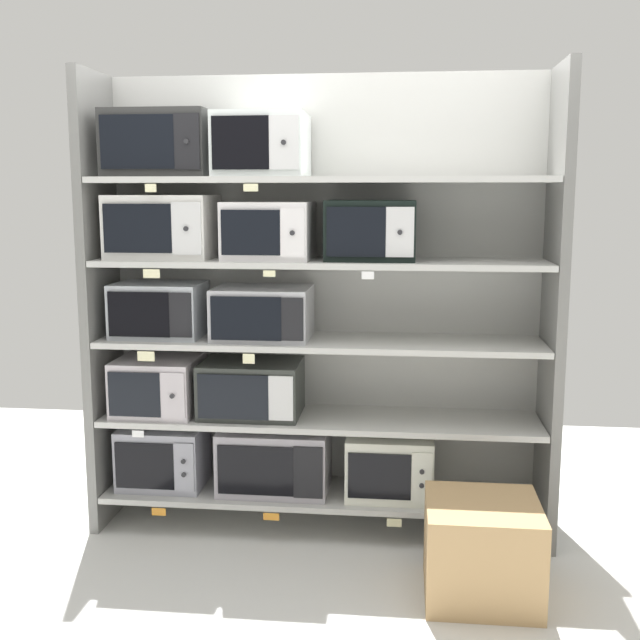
{
  "coord_description": "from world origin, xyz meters",
  "views": [
    {
      "loc": [
        0.43,
        -3.89,
        1.76
      ],
      "look_at": [
        0.0,
        0.0,
        1.12
      ],
      "focal_mm": 43.57,
      "sensor_mm": 36.0,
      "label": 1
    }
  ],
  "objects_px": {
    "microwave_0": "(163,456)",
    "microwave_4": "(251,388)",
    "microwave_10": "(160,144)",
    "microwave_7": "(163,227)",
    "microwave_9": "(371,230)",
    "microwave_11": "(262,145)",
    "microwave_5": "(159,310)",
    "microwave_8": "(269,231)",
    "microwave_6": "(263,313)",
    "microwave_3": "(159,385)",
    "microwave_2": "(390,464)",
    "shipping_carton": "(482,549)",
    "microwave_1": "(275,459)"
  },
  "relations": [
    {
      "from": "microwave_6",
      "to": "microwave_10",
      "type": "bearing_deg",
      "value": 179.98
    },
    {
      "from": "microwave_2",
      "to": "microwave_3",
      "type": "distance_m",
      "value": 1.29
    },
    {
      "from": "microwave_2",
      "to": "microwave_9",
      "type": "distance_m",
      "value": 1.22
    },
    {
      "from": "microwave_1",
      "to": "microwave_0",
      "type": "bearing_deg",
      "value": -180.0
    },
    {
      "from": "microwave_9",
      "to": "microwave_11",
      "type": "xyz_separation_m",
      "value": [
        -0.54,
        0.0,
        0.42
      ]
    },
    {
      "from": "microwave_11",
      "to": "microwave_1",
      "type": "bearing_deg",
      "value": 0.14
    },
    {
      "from": "microwave_3",
      "to": "microwave_8",
      "type": "distance_m",
      "value": 1.02
    },
    {
      "from": "microwave_10",
      "to": "microwave_9",
      "type": "bearing_deg",
      "value": -0.0
    },
    {
      "from": "microwave_9",
      "to": "microwave_11",
      "type": "height_order",
      "value": "microwave_11"
    },
    {
      "from": "microwave_4",
      "to": "shipping_carton",
      "type": "relative_size",
      "value": 1.05
    },
    {
      "from": "microwave_8",
      "to": "microwave_3",
      "type": "bearing_deg",
      "value": -179.99
    },
    {
      "from": "microwave_7",
      "to": "microwave_5",
      "type": "bearing_deg",
      "value": -179.55
    },
    {
      "from": "microwave_2",
      "to": "microwave_5",
      "type": "relative_size",
      "value": 0.98
    },
    {
      "from": "microwave_0",
      "to": "microwave_4",
      "type": "bearing_deg",
      "value": -0.02
    },
    {
      "from": "microwave_4",
      "to": "microwave_5",
      "type": "relative_size",
      "value": 1.13
    },
    {
      "from": "microwave_6",
      "to": "microwave_7",
      "type": "distance_m",
      "value": 0.68
    },
    {
      "from": "microwave_8",
      "to": "microwave_10",
      "type": "relative_size",
      "value": 0.82
    },
    {
      "from": "microwave_2",
      "to": "microwave_10",
      "type": "height_order",
      "value": "microwave_10"
    },
    {
      "from": "microwave_5",
      "to": "microwave_8",
      "type": "bearing_deg",
      "value": 0.02
    },
    {
      "from": "microwave_3",
      "to": "microwave_10",
      "type": "relative_size",
      "value": 0.83
    },
    {
      "from": "microwave_2",
      "to": "microwave_11",
      "type": "xyz_separation_m",
      "value": [
        -0.66,
        -0.0,
        1.63
      ]
    },
    {
      "from": "microwave_6",
      "to": "shipping_carton",
      "type": "height_order",
      "value": "microwave_6"
    },
    {
      "from": "microwave_5",
      "to": "microwave_6",
      "type": "height_order",
      "value": "microwave_5"
    },
    {
      "from": "microwave_8",
      "to": "microwave_7",
      "type": "bearing_deg",
      "value": 180.0
    },
    {
      "from": "microwave_10",
      "to": "microwave_11",
      "type": "bearing_deg",
      "value": -0.0
    },
    {
      "from": "microwave_6",
      "to": "microwave_7",
      "type": "height_order",
      "value": "microwave_7"
    },
    {
      "from": "microwave_7",
      "to": "microwave_6",
      "type": "bearing_deg",
      "value": -0.04
    },
    {
      "from": "microwave_0",
      "to": "microwave_8",
      "type": "relative_size",
      "value": 1.03
    },
    {
      "from": "microwave_8",
      "to": "microwave_11",
      "type": "xyz_separation_m",
      "value": [
        -0.03,
        -0.0,
        0.42
      ]
    },
    {
      "from": "microwave_2",
      "to": "microwave_6",
      "type": "distance_m",
      "value": 1.03
    },
    {
      "from": "microwave_10",
      "to": "microwave_7",
      "type": "bearing_deg",
      "value": 162.83
    },
    {
      "from": "microwave_3",
      "to": "microwave_8",
      "type": "xyz_separation_m",
      "value": [
        0.6,
        0.0,
        0.82
      ]
    },
    {
      "from": "microwave_9",
      "to": "microwave_8",
      "type": "bearing_deg",
      "value": 179.98
    },
    {
      "from": "microwave_5",
      "to": "microwave_8",
      "type": "xyz_separation_m",
      "value": [
        0.59,
        0.0,
        0.41
      ]
    },
    {
      "from": "microwave_6",
      "to": "microwave_8",
      "type": "relative_size",
      "value": 1.13
    },
    {
      "from": "microwave_5",
      "to": "microwave_6",
      "type": "distance_m",
      "value": 0.55
    },
    {
      "from": "microwave_0",
      "to": "microwave_7",
      "type": "distance_m",
      "value": 1.23
    },
    {
      "from": "microwave_2",
      "to": "microwave_0",
      "type": "bearing_deg",
      "value": -179.99
    },
    {
      "from": "microwave_7",
      "to": "microwave_11",
      "type": "xyz_separation_m",
      "value": [
        0.52,
        -0.0,
        0.41
      ]
    },
    {
      "from": "microwave_2",
      "to": "microwave_7",
      "type": "xyz_separation_m",
      "value": [
        -1.18,
        -0.0,
        1.23
      ]
    },
    {
      "from": "microwave_6",
      "to": "microwave_3",
      "type": "bearing_deg",
      "value": 179.98
    },
    {
      "from": "microwave_5",
      "to": "microwave_11",
      "type": "bearing_deg",
      "value": 0.01
    },
    {
      "from": "microwave_1",
      "to": "microwave_5",
      "type": "distance_m",
      "value": 1.0
    },
    {
      "from": "shipping_carton",
      "to": "microwave_7",
      "type": "bearing_deg",
      "value": 158.44
    },
    {
      "from": "microwave_7",
      "to": "shipping_carton",
      "type": "relative_size",
      "value": 1.06
    },
    {
      "from": "microwave_2",
      "to": "microwave_3",
      "type": "xyz_separation_m",
      "value": [
        -1.23,
        -0.0,
        0.39
      ]
    },
    {
      "from": "microwave_0",
      "to": "microwave_1",
      "type": "relative_size",
      "value": 0.78
    },
    {
      "from": "microwave_1",
      "to": "microwave_4",
      "type": "height_order",
      "value": "microwave_4"
    },
    {
      "from": "microwave_3",
      "to": "shipping_carton",
      "type": "xyz_separation_m",
      "value": [
        1.65,
        -0.63,
        -0.54
      ]
    },
    {
      "from": "microwave_0",
      "to": "microwave_10",
      "type": "relative_size",
      "value": 0.85
    }
  ]
}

